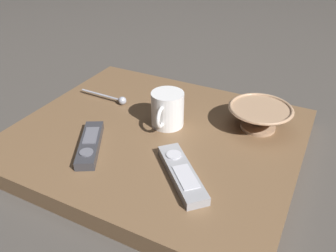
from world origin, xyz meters
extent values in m
plane|color=#47423D|center=(0.00, 0.00, 0.00)|extent=(6.00, 6.00, 0.00)
cube|color=brown|center=(0.00, 0.00, 0.02)|extent=(0.58, 0.68, 0.04)
cylinder|color=tan|center=(0.13, -0.22, 0.05)|extent=(0.09, 0.09, 0.01)
cone|color=tan|center=(0.13, -0.22, 0.07)|extent=(0.16, 0.16, 0.05)
torus|color=tan|center=(0.13, -0.22, 0.10)|extent=(0.15, 0.15, 0.01)
cylinder|color=white|center=(0.04, -0.01, 0.09)|extent=(0.08, 0.08, 0.09)
torus|color=white|center=(0.00, -0.02, 0.09)|extent=(0.06, 0.02, 0.05)
cylinder|color=#A3A5B2|center=(0.08, 0.22, 0.05)|extent=(0.01, 0.13, 0.01)
sphere|color=#A3A5B2|center=(0.08, 0.15, 0.05)|extent=(0.02, 0.02, 0.02)
cube|color=#9E9EA3|center=(-0.12, -0.13, 0.05)|extent=(0.16, 0.16, 0.02)
cylinder|color=silver|center=(-0.09, -0.09, 0.06)|extent=(0.03, 0.03, 0.00)
cube|color=silver|center=(-0.14, -0.14, 0.06)|extent=(0.08, 0.08, 0.00)
cube|color=#38383D|center=(-0.13, 0.10, 0.05)|extent=(0.16, 0.12, 0.02)
cylinder|color=slate|center=(-0.17, 0.08, 0.06)|extent=(0.03, 0.03, 0.00)
cube|color=slate|center=(-0.11, 0.11, 0.06)|extent=(0.07, 0.06, 0.00)
camera|label=1|loc=(-0.61, -0.34, 0.51)|focal=36.92mm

